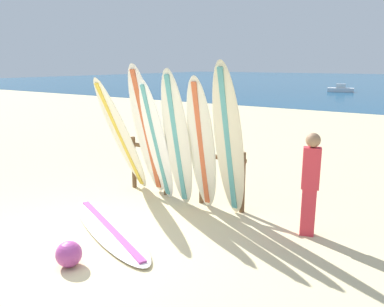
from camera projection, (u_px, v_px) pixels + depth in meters
name	position (u px, v px, depth m)	size (l,w,h in m)	color
ground_plane	(72.00, 252.00, 5.26)	(120.00, 120.00, 0.00)	beige
surfboard_rack	(183.00, 165.00, 7.19)	(2.57, 0.09, 1.06)	brown
surfboard_leaning_far_left	(122.00, 137.00, 7.31)	(0.61, 1.20, 2.29)	silver
surfboard_leaning_left	(147.00, 132.00, 7.17)	(0.58, 0.79, 2.53)	white
surfboard_leaning_center_left	(157.00, 142.00, 6.87)	(0.53, 0.76, 2.27)	white
surfboard_leaning_center	(177.00, 140.00, 6.59)	(0.52, 0.60, 2.45)	silver
surfboard_leaning_center_right	(202.00, 146.00, 6.42)	(0.53, 0.67, 2.34)	silver
surfboard_leaning_right	(229.00, 142.00, 6.13)	(0.56, 0.68, 2.58)	beige
surfboard_lying_on_sand	(109.00, 229.00, 5.91)	(2.73, 1.69, 0.08)	white
beachgoer_standing	(310.00, 180.00, 5.59)	(0.29, 0.23, 1.55)	#D8333F
small_boat_offshore	(341.00, 89.00, 34.23)	(2.36, 1.40, 0.71)	silver
beach_ball	(69.00, 254.00, 4.85)	(0.33, 0.33, 0.33)	#A53F8C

